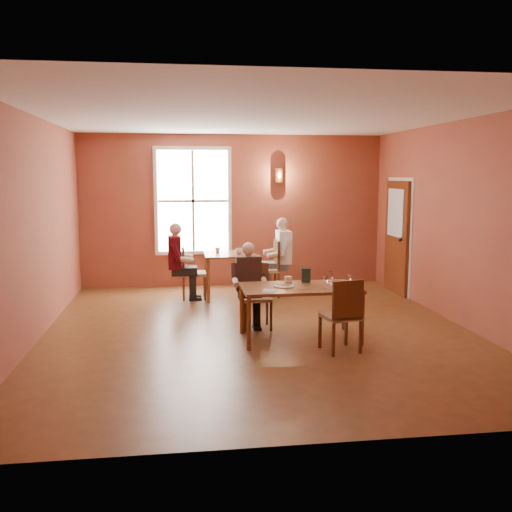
{
  "coord_description": "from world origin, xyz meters",
  "views": [
    {
      "loc": [
        -1.11,
        -7.83,
        2.2
      ],
      "look_at": [
        0.0,
        0.2,
        1.05
      ],
      "focal_mm": 40.0,
      "sensor_mm": 36.0,
      "label": 1
    }
  ],
  "objects": [
    {
      "name": "chair_empty",
      "position": [
        0.89,
        -1.07,
        0.47
      ],
      "size": [
        0.49,
        0.49,
        0.93
      ],
      "primitive_type": null,
      "rotation": [
        0.0,
        0.0,
        0.2
      ],
      "color": "#562B1B",
      "rests_on": "ground"
    },
    {
      "name": "cup_b",
      "position": [
        -0.4,
        2.43,
        0.85
      ],
      "size": [
        0.11,
        0.11,
        0.09
      ],
      "primitive_type": "imported",
      "rotation": [
        0.0,
        0.0,
        0.15
      ],
      "color": "white",
      "rests_on": "second_table"
    },
    {
      "name": "door",
      "position": [
        2.94,
        2.3,
        1.05
      ],
      "size": [
        0.12,
        1.04,
        2.1
      ],
      "primitive_type": "cube",
      "color": "maroon",
      "rests_on": "ground"
    },
    {
      "name": "goblet_b",
      "position": [
        1.11,
        -0.66,
        0.82
      ],
      "size": [
        0.08,
        0.08,
        0.17
      ],
      "primitive_type": null,
      "rotation": [
        0.0,
        0.0,
        0.22
      ],
      "color": "white",
      "rests_on": "main_table"
    },
    {
      "name": "wall_front",
      "position": [
        0.0,
        -3.5,
        1.5
      ],
      "size": [
        6.0,
        0.04,
        3.0
      ],
      "primitive_type": "cube",
      "color": "brown",
      "rests_on": "ground"
    },
    {
      "name": "main_table",
      "position": [
        0.5,
        -0.51,
        0.36
      ],
      "size": [
        1.56,
        0.88,
        0.73
      ],
      "primitive_type": null,
      "color": "brown",
      "rests_on": "ground"
    },
    {
      "name": "knife",
      "position": [
        0.48,
        -0.74,
        0.73
      ],
      "size": [
        0.18,
        0.02,
        0.0
      ],
      "primitive_type": "cube",
      "rotation": [
        0.0,
        0.0,
        -0.03
      ],
      "color": "white",
      "rests_on": "main_table"
    },
    {
      "name": "napkin",
      "position": [
        0.05,
        -0.74,
        0.73
      ],
      "size": [
        0.23,
        0.23,
        0.01
      ],
      "primitive_type": "cube",
      "rotation": [
        0.0,
        0.0,
        -0.31
      ],
      "color": "silver",
      "rests_on": "main_table"
    },
    {
      "name": "wall_back",
      "position": [
        0.0,
        3.5,
        1.5
      ],
      "size": [
        6.0,
        0.04,
        3.0
      ],
      "primitive_type": "cube",
      "color": "brown",
      "rests_on": "ground"
    },
    {
      "name": "wall_sconce",
      "position": [
        0.9,
        3.4,
        2.2
      ],
      "size": [
        0.16,
        0.16,
        0.28
      ],
      "primitive_type": "cylinder",
      "color": "brown",
      "rests_on": "wall_back"
    },
    {
      "name": "ceiling",
      "position": [
        0.0,
        0.0,
        3.0
      ],
      "size": [
        6.0,
        7.0,
        0.04
      ],
      "primitive_type": "cube",
      "color": "white",
      "rests_on": "wall_back"
    },
    {
      "name": "diner_white",
      "position": [
        0.5,
        2.31,
        0.69
      ],
      "size": [
        0.55,
        0.55,
        1.39
      ],
      "primitive_type": null,
      "rotation": [
        0.0,
        0.0,
        1.57
      ],
      "color": "silver",
      "rests_on": "ground"
    },
    {
      "name": "window",
      "position": [
        -0.8,
        3.45,
        1.7
      ],
      "size": [
        1.36,
        0.1,
        1.96
      ],
      "primitive_type": "cube",
      "color": "white",
      "rests_on": "wall_back"
    },
    {
      "name": "diner_maroon",
      "position": [
        -0.86,
        2.31,
        0.66
      ],
      "size": [
        0.53,
        0.53,
        1.33
      ],
      "primitive_type": null,
      "rotation": [
        0.0,
        0.0,
        -1.57
      ],
      "color": "maroon",
      "rests_on": "ground"
    },
    {
      "name": "ground",
      "position": [
        0.0,
        0.0,
        0.0
      ],
      "size": [
        6.0,
        7.0,
        0.01
      ],
      "primitive_type": "cube",
      "color": "brown",
      "rests_on": "ground"
    },
    {
      "name": "wall_right",
      "position": [
        3.0,
        0.0,
        1.5
      ],
      "size": [
        0.04,
        7.0,
        3.0
      ],
      "primitive_type": "cube",
      "color": "brown",
      "rests_on": "ground"
    },
    {
      "name": "wall_left",
      "position": [
        -3.0,
        0.0,
        1.5
      ],
      "size": [
        0.04,
        7.0,
        3.0
      ],
      "primitive_type": "cube",
      "color": "brown",
      "rests_on": "ground"
    },
    {
      "name": "diner_main",
      "position": [
        -0.0,
        0.11,
        0.59
      ],
      "size": [
        0.48,
        0.48,
        1.19
      ],
      "primitive_type": null,
      "rotation": [
        0.0,
        0.0,
        3.14
      ],
      "color": "#301E19",
      "rests_on": "ground"
    },
    {
      "name": "sunglasses",
      "position": [
        1.08,
        -0.84,
        0.74
      ],
      "size": [
        0.12,
        0.09,
        0.01
      ],
      "primitive_type": "cube",
      "rotation": [
        0.0,
        0.0,
        0.55
      ],
      "color": "black",
      "rests_on": "main_table"
    },
    {
      "name": "sandwich",
      "position": [
        0.35,
        -0.41,
        0.78
      ],
      "size": [
        0.09,
        0.09,
        0.1
      ],
      "primitive_type": "cube",
      "rotation": [
        0.0,
        0.0,
        0.1
      ],
      "color": "tan",
      "rests_on": "main_table"
    },
    {
      "name": "cup_a",
      "position": [
        -0.03,
        2.2,
        0.86
      ],
      "size": [
        0.16,
        0.16,
        0.1
      ],
      "primitive_type": "imported",
      "rotation": [
        0.0,
        0.0,
        -0.22
      ],
      "color": "white",
      "rests_on": "second_table"
    },
    {
      "name": "goblet_c",
      "position": [
        0.8,
        -0.68,
        0.82
      ],
      "size": [
        0.09,
        0.09,
        0.18
      ],
      "primitive_type": null,
      "rotation": [
        0.0,
        0.0,
        -0.26
      ],
      "color": "white",
      "rests_on": "main_table"
    },
    {
      "name": "chair_diner_maroon",
      "position": [
        -0.83,
        2.31,
        0.47
      ],
      "size": [
        0.42,
        0.42,
        0.95
      ],
      "primitive_type": null,
      "rotation": [
        0.0,
        0.0,
        -1.57
      ],
      "color": "brown",
      "rests_on": "ground"
    },
    {
      "name": "chair_diner_white",
      "position": [
        0.47,
        2.31,
        0.52
      ],
      "size": [
        0.46,
        0.46,
        1.03
      ],
      "primitive_type": null,
      "rotation": [
        0.0,
        0.0,
        1.57
      ],
      "color": "brown",
      "rests_on": "ground"
    },
    {
      "name": "goblet_a",
      "position": [
        0.94,
        -0.39,
        0.82
      ],
      "size": [
        0.1,
        0.1,
        0.19
      ],
      "primitive_type": null,
      "rotation": [
        0.0,
        0.0,
        0.36
      ],
      "color": "white",
      "rests_on": "main_table"
    },
    {
      "name": "menu_stand",
      "position": [
        0.64,
        -0.23,
        0.83
      ],
      "size": [
        0.13,
        0.08,
        0.2
      ],
      "primitive_type": "cube",
      "rotation": [
        0.0,
        0.0,
        -0.2
      ],
      "color": "#1D3124",
      "rests_on": "main_table"
    },
    {
      "name": "chair_diner_main",
      "position": [
        -0.0,
        0.14,
        0.46
      ],
      "size": [
        0.41,
        0.41,
        0.93
      ],
      "primitive_type": null,
      "rotation": [
        0.0,
        0.0,
        3.14
      ],
      "color": "#3B2213",
      "rests_on": "ground"
    },
    {
      "name": "second_table",
      "position": [
        -0.18,
        2.31,
        0.4
      ],
      "size": [
        0.91,
        0.91,
        0.81
      ],
      "primitive_type": null,
      "color": "brown",
      "rests_on": "ground"
    },
    {
      "name": "plate_food",
      "position": [
        0.28,
        -0.51,
        0.75
      ],
      "size": [
        0.31,
        0.31,
        0.04
      ],
      "primitive_type": "cylinder",
      "rotation": [
        0.0,
        0.0,
        -0.16
      ],
      "color": "white",
      "rests_on": "main_table"
    }
  ]
}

